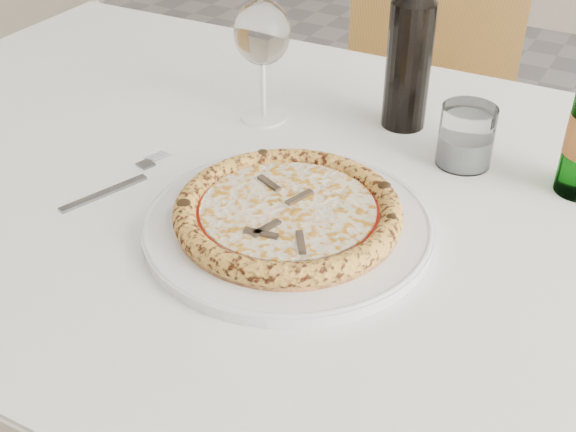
# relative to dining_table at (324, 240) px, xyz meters

# --- Properties ---
(dining_table) EXTENTS (1.61, 0.98, 0.76)m
(dining_table) POSITION_rel_dining_table_xyz_m (0.00, 0.00, 0.00)
(dining_table) COLOR olive
(dining_table) RESTS_ON floor
(chair_far) EXTENTS (0.54, 0.54, 0.93)m
(chair_far) POSITION_rel_dining_table_xyz_m (-0.13, 0.83, -0.14)
(chair_far) COLOR olive
(chair_far) RESTS_ON floor
(plate) EXTENTS (0.35, 0.35, 0.02)m
(plate) POSITION_rel_dining_table_xyz_m (-0.00, -0.10, 0.09)
(plate) COLOR white
(plate) RESTS_ON dining_table
(pizza) EXTENTS (0.27, 0.27, 0.03)m
(pizza) POSITION_rel_dining_table_xyz_m (-0.00, -0.10, 0.11)
(pizza) COLOR #D38C46
(pizza) RESTS_ON plate
(fork) EXTENTS (0.05, 0.17, 0.00)m
(fork) POSITION_rel_dining_table_xyz_m (-0.25, -0.12, 0.08)
(fork) COLOR slate
(fork) RESTS_ON dining_table
(wine_glass) EXTENTS (0.08, 0.08, 0.18)m
(wine_glass) POSITION_rel_dining_table_xyz_m (-0.18, 0.14, 0.21)
(wine_glass) COLOR white
(wine_glass) RESTS_ON dining_table
(tumbler) EXTENTS (0.07, 0.07, 0.08)m
(tumbler) POSITION_rel_dining_table_xyz_m (0.13, 0.16, 0.12)
(tumbler) COLOR silver
(tumbler) RESTS_ON dining_table
(wine_bottle) EXTENTS (0.07, 0.07, 0.27)m
(wine_bottle) POSITION_rel_dining_table_xyz_m (0.02, 0.23, 0.19)
(wine_bottle) COLOR black
(wine_bottle) RESTS_ON dining_table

